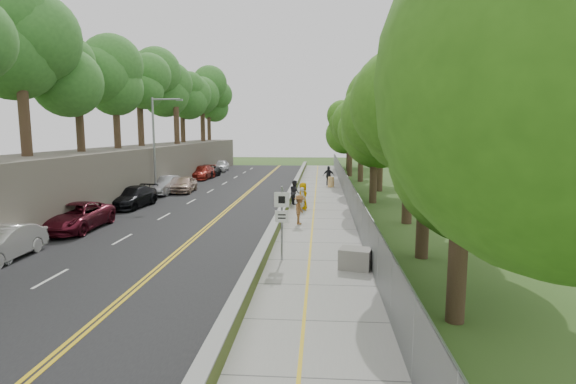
% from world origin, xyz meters
% --- Properties ---
extents(ground, '(140.00, 140.00, 0.00)m').
position_xyz_m(ground, '(0.00, 0.00, 0.00)').
color(ground, '#33511E').
rests_on(ground, ground).
extents(road, '(11.20, 66.00, 0.04)m').
position_xyz_m(road, '(-5.40, 15.00, 0.02)').
color(road, black).
rests_on(road, ground).
extents(sidewalk, '(4.20, 66.00, 0.05)m').
position_xyz_m(sidewalk, '(2.55, 15.00, 0.03)').
color(sidewalk, gray).
rests_on(sidewalk, ground).
extents(jersey_barrier, '(0.42, 66.00, 0.60)m').
position_xyz_m(jersey_barrier, '(0.25, 15.00, 0.30)').
color(jersey_barrier, '#B6E839').
rests_on(jersey_barrier, ground).
extents(rock_embankment, '(5.00, 66.00, 4.00)m').
position_xyz_m(rock_embankment, '(-13.50, 15.00, 2.00)').
color(rock_embankment, '#595147').
rests_on(rock_embankment, ground).
extents(chainlink_fence, '(0.04, 66.00, 2.00)m').
position_xyz_m(chainlink_fence, '(4.65, 15.00, 1.00)').
color(chainlink_fence, slate).
rests_on(chainlink_fence, ground).
extents(trees_embankment, '(6.40, 66.00, 13.00)m').
position_xyz_m(trees_embankment, '(-13.00, 15.00, 10.50)').
color(trees_embankment, '#3B7D2D').
rests_on(trees_embankment, rock_embankment).
extents(trees_fenceside, '(7.00, 66.00, 14.00)m').
position_xyz_m(trees_fenceside, '(7.00, 15.00, 7.00)').
color(trees_fenceside, '#42831F').
rests_on(trees_fenceside, ground).
extents(streetlight, '(2.52, 0.22, 8.00)m').
position_xyz_m(streetlight, '(-10.46, 14.00, 4.64)').
color(streetlight, gray).
rests_on(streetlight, ground).
extents(signpost, '(0.62, 0.09, 3.10)m').
position_xyz_m(signpost, '(1.05, -3.02, 1.96)').
color(signpost, gray).
rests_on(signpost, sidewalk).
extents(construction_barrel, '(0.59, 0.59, 0.97)m').
position_xyz_m(construction_barrel, '(3.63, 21.55, 0.53)').
color(construction_barrel, orange).
rests_on(construction_barrel, sidewalk).
extents(concrete_block, '(1.39, 1.18, 0.80)m').
position_xyz_m(concrete_block, '(4.02, -4.00, 0.45)').
color(concrete_block, slate).
rests_on(concrete_block, sidewalk).
extents(car_1, '(1.65, 4.38, 1.43)m').
position_xyz_m(car_1, '(-10.55, -3.97, 0.75)').
color(car_1, silver).
rests_on(car_1, road).
extents(car_2, '(2.60, 5.39, 1.48)m').
position_xyz_m(car_2, '(-10.60, 1.80, 0.78)').
color(car_2, '#53101C').
rests_on(car_2, road).
extents(car_3, '(2.41, 5.13, 1.45)m').
position_xyz_m(car_3, '(-10.60, 9.22, 0.76)').
color(car_3, black).
rests_on(car_3, road).
extents(car_4, '(1.96, 4.28, 1.42)m').
position_xyz_m(car_4, '(-9.29, 17.09, 0.75)').
color(car_4, tan).
rests_on(car_4, road).
extents(car_5, '(1.94, 4.74, 1.53)m').
position_xyz_m(car_5, '(-10.60, 15.84, 0.80)').
color(car_5, '#AAACB2').
rests_on(car_5, road).
extents(car_6, '(2.58, 5.10, 1.38)m').
position_xyz_m(car_6, '(-10.60, 29.84, 0.73)').
color(car_6, black).
rests_on(car_6, road).
extents(car_7, '(2.35, 5.20, 1.48)m').
position_xyz_m(car_7, '(-10.56, 27.71, 0.78)').
color(car_7, maroon).
rests_on(car_7, road).
extents(car_8, '(2.11, 4.57, 1.52)m').
position_xyz_m(car_8, '(-10.60, 37.58, 0.80)').
color(car_8, white).
rests_on(car_8, road).
extents(painter_0, '(0.66, 0.96, 1.88)m').
position_xyz_m(painter_0, '(1.45, 8.92, 0.99)').
color(painter_0, '#C68700').
rests_on(painter_0, sidewalk).
extents(painter_1, '(0.45, 0.63, 1.60)m').
position_xyz_m(painter_1, '(1.45, 8.53, 0.85)').
color(painter_1, beige).
rests_on(painter_1, sidewalk).
extents(painter_2, '(0.93, 1.04, 1.77)m').
position_xyz_m(painter_2, '(0.75, 11.31, 0.93)').
color(painter_2, black).
rests_on(painter_2, sidewalk).
extents(painter_3, '(0.81, 1.20, 1.72)m').
position_xyz_m(painter_3, '(1.45, 4.20, 0.91)').
color(painter_3, brown).
rests_on(painter_3, sidewalk).
extents(person_far, '(1.12, 0.48, 1.91)m').
position_xyz_m(person_far, '(3.42, 22.91, 1.00)').
color(person_far, black).
rests_on(person_far, sidewalk).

